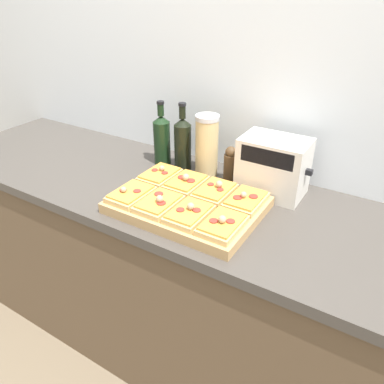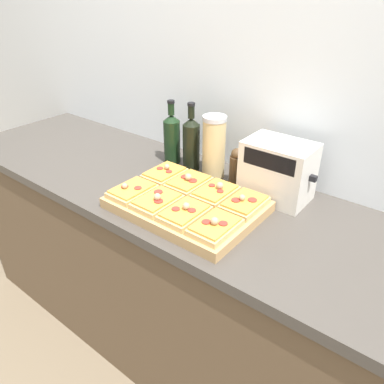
% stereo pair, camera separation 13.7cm
% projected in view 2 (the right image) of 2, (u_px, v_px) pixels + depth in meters
% --- Properties ---
extents(wall_back, '(6.00, 0.06, 2.50)m').
position_uv_depth(wall_back, '(255.00, 92.00, 1.53)').
color(wall_back, silver).
rests_on(wall_back, ground_plane).
extents(kitchen_counter, '(2.63, 0.67, 0.92)m').
position_uv_depth(kitchen_counter, '(200.00, 285.00, 1.67)').
color(kitchen_counter, brown).
rests_on(kitchen_counter, ground_plane).
extents(cutting_board, '(0.52, 0.38, 0.04)m').
position_uv_depth(cutting_board, '(187.00, 205.00, 1.37)').
color(cutting_board, tan).
rests_on(cutting_board, kitchen_counter).
extents(pizza_slice_back_left, '(0.12, 0.17, 0.05)m').
position_uv_depth(pizza_slice_back_left, '(165.00, 173.00, 1.51)').
color(pizza_slice_back_left, tan).
rests_on(pizza_slice_back_left, cutting_board).
extents(pizza_slice_back_midleft, '(0.12, 0.17, 0.06)m').
position_uv_depth(pizza_slice_back_midleft, '(189.00, 182.00, 1.44)').
color(pizza_slice_back_midleft, tan).
rests_on(pizza_slice_back_midleft, cutting_board).
extents(pizza_slice_back_midright, '(0.12, 0.17, 0.05)m').
position_uv_depth(pizza_slice_back_midright, '(216.00, 192.00, 1.38)').
color(pizza_slice_back_midright, tan).
rests_on(pizza_slice_back_midright, cutting_board).
extents(pizza_slice_back_right, '(0.12, 0.17, 0.05)m').
position_uv_depth(pizza_slice_back_right, '(245.00, 203.00, 1.31)').
color(pizza_slice_back_right, tan).
rests_on(pizza_slice_back_right, cutting_board).
extents(pizza_slice_front_left, '(0.12, 0.17, 0.05)m').
position_uv_depth(pizza_slice_front_left, '(132.00, 190.00, 1.39)').
color(pizza_slice_front_left, tan).
rests_on(pizza_slice_front_left, cutting_board).
extents(pizza_slice_front_midleft, '(0.12, 0.17, 0.05)m').
position_uv_depth(pizza_slice_front_midleft, '(157.00, 201.00, 1.32)').
color(pizza_slice_front_midleft, tan).
rests_on(pizza_slice_front_midleft, cutting_board).
extents(pizza_slice_front_midright, '(0.12, 0.17, 0.05)m').
position_uv_depth(pizza_slice_front_midright, '(185.00, 213.00, 1.25)').
color(pizza_slice_front_midright, tan).
rests_on(pizza_slice_front_midright, cutting_board).
extents(pizza_slice_front_right, '(0.12, 0.17, 0.05)m').
position_uv_depth(pizza_slice_front_right, '(215.00, 226.00, 1.19)').
color(pizza_slice_front_right, tan).
rests_on(pizza_slice_front_right, cutting_board).
extents(olive_oil_bottle, '(0.07, 0.07, 0.29)m').
position_uv_depth(olive_oil_bottle, '(172.00, 138.00, 1.68)').
color(olive_oil_bottle, black).
rests_on(olive_oil_bottle, kitchen_counter).
extents(wine_bottle, '(0.07, 0.07, 0.30)m').
position_uv_depth(wine_bottle, '(191.00, 143.00, 1.62)').
color(wine_bottle, black).
rests_on(wine_bottle, kitchen_counter).
extents(grain_jar_tall, '(0.10, 0.10, 0.26)m').
position_uv_depth(grain_jar_tall, '(214.00, 147.00, 1.55)').
color(grain_jar_tall, tan).
rests_on(grain_jar_tall, kitchen_counter).
extents(pepper_mill, '(0.05, 0.05, 0.15)m').
position_uv_depth(pepper_mill, '(236.00, 167.00, 1.52)').
color(pepper_mill, '#47331E').
rests_on(pepper_mill, kitchen_counter).
extents(toaster_oven, '(0.27, 0.17, 0.22)m').
position_uv_depth(toaster_oven, '(278.00, 171.00, 1.40)').
color(toaster_oven, beige).
rests_on(toaster_oven, kitchen_counter).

